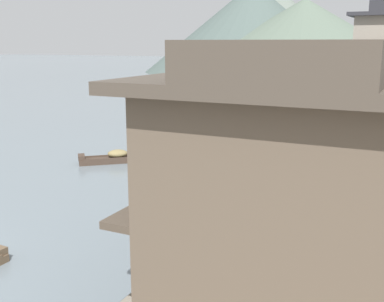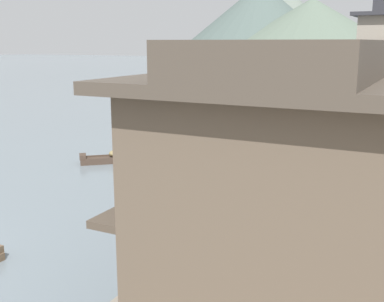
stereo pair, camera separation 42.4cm
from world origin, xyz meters
TOP-DOWN VIEW (x-y plane):
  - boat_moored_nearest at (3.10, 53.12)m, footprint 4.34×2.83m
  - boat_moored_second at (-6.19, 57.88)m, footprint 2.92×3.39m
  - boat_moored_third at (5.83, 43.03)m, footprint 1.01×4.56m
  - boat_moored_far at (5.84, 22.55)m, footprint 1.46×5.46m
  - boat_midriver_drifting at (-2.07, 14.09)m, footprint 3.87×3.50m
  - house_waterfront_nearest at (11.29, 2.48)m, footprint 6.48×7.79m
  - house_waterfront_second at (10.74, 9.73)m, footprint 5.37×7.20m
  - house_waterfront_tall at (10.89, 16.28)m, footprint 5.67×6.29m
  - stone_bridge at (0.00, 76.55)m, footprint 29.25×2.40m
  - hill_far_west at (-10.91, 95.18)m, footprint 54.05×54.05m
  - hill_far_centre at (-23.94, 100.34)m, footprint 49.29×49.29m
  - hill_far_east at (-23.69, 121.01)m, footprint 46.68×46.68m

SIDE VIEW (x-z plane):
  - boat_moored_third at x=5.83m, z-range -0.10..0.47m
  - boat_moored_second at x=-6.19m, z-range -0.09..0.55m
  - boat_midriver_drifting at x=-2.07m, z-range -0.11..0.62m
  - boat_moored_nearest at x=3.10m, z-range -0.11..0.68m
  - boat_moored_far at x=5.84m, z-range -0.13..0.70m
  - stone_bridge at x=0.00m, z-range 0.72..5.13m
  - house_waterfront_nearest at x=11.29m, z-range 0.52..6.66m
  - house_waterfront_second at x=10.74m, z-range 0.53..6.67m
  - house_waterfront_tall at x=10.89m, z-range 0.54..6.68m
  - hill_far_west at x=-10.91m, z-range 0.00..15.54m
  - hill_far_centre at x=-23.94m, z-range 0.00..19.75m
  - hill_far_east at x=-23.69m, z-range 0.00..20.03m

